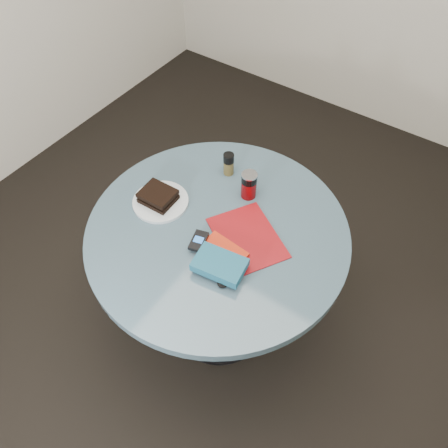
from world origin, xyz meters
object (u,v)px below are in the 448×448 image
Objects in this scene: soda_can at (249,185)px; red_book at (222,252)px; plate at (161,202)px; table at (218,254)px; magazine at (247,238)px; novel at (220,265)px; mp3_player at (199,241)px; pepper_grinder at (229,164)px; headphones at (220,276)px; sandwich at (158,196)px.

red_book is at bearing -75.28° from soda_can.
red_book is (0.34, -0.07, 0.00)m from plate.
soda_can is at bearing 89.15° from table.
plate reaches higher than magazine.
plate is at bearing -141.14° from magazine.
novel is at bearing -18.87° from plate.
plate is at bearing 161.88° from mp3_player.
soda_can is 0.66× the size of novel.
novel reaches higher than table.
novel reaches higher than mp3_player.
soda_can is 1.14× the size of pepper_grinder.
magazine is at bearing 44.83° from mp3_player.
plate is at bearing 174.30° from red_book.
plate reaches higher than table.
novel is (-0.00, -0.17, 0.03)m from magazine.
pepper_grinder is at bearing 167.41° from magazine.
table is at bearing 138.67° from red_book.
magazine is at bearing -44.46° from pepper_grinder.
red_book is 1.66× the size of headphones.
soda_can is 0.41m from headphones.
red_book is 0.07m from novel.
sandwich is at bearing 159.37° from headphones.
pepper_grinder is (-0.14, 0.06, -0.01)m from soda_can.
headphones is (0.40, -0.15, -0.03)m from sandwich.
table is 0.22m from mp3_player.
plate is 1.66× the size of sandwich.
sandwich is 0.40m from novel.
plate is 0.42m from headphones.
pepper_grinder is 1.03× the size of mp3_player.
headphones is at bearing -53.36° from magazine.
soda_can is 0.22m from magazine.
headphones is at bearing -54.13° from red_book.
pepper_grinder is 0.58× the size of novel.
sandwich reaches higher than plate.
pepper_grinder is at bearing 65.38° from sandwich.
novel reaches higher than red_book.
plate is 0.36m from soda_can.
mp3_player is (-0.13, 0.05, -0.01)m from novel.
sandwich is 0.81× the size of red_book.
headphones is (0.39, -0.15, 0.00)m from plate.
red_book reaches higher than plate.
sandwich is 1.35× the size of headphones.
headphones reaches higher than table.
soda_can is at bearing 153.35° from magazine.
headphones is (0.27, -0.45, -0.04)m from pepper_grinder.
magazine is (0.25, -0.25, -0.05)m from pepper_grinder.
magazine is 2.91× the size of mp3_player.
plate is 2.24× the size of headphones.
sandwich is 1.30× the size of pepper_grinder.
magazine is at bearing 94.77° from headphones.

